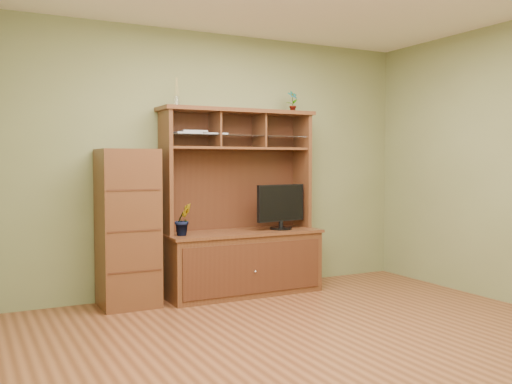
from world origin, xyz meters
TOP-DOWN VIEW (x-y plane):
  - room at (0.00, 0.00)m, footprint 4.54×4.04m
  - media_hutch at (0.14, 1.73)m, footprint 1.66×0.61m
  - monitor at (0.57, 1.65)m, footprint 0.60×0.23m
  - orchid_plant at (-0.52, 1.65)m, footprint 0.19×0.17m
  - top_plant at (0.80, 1.80)m, footprint 0.13×0.10m
  - reed_diffuser at (-0.52, 1.80)m, footprint 0.06×0.06m
  - magazines at (-0.30, 1.80)m, footprint 0.54×0.22m
  - side_cabinet at (-1.03, 1.74)m, footprint 0.53×0.48m

SIDE VIEW (x-z plane):
  - media_hutch at x=0.14m, z-range -0.43..1.47m
  - side_cabinet at x=-1.03m, z-range 0.00..1.48m
  - orchid_plant at x=-0.52m, z-range 0.65..0.96m
  - monitor at x=0.57m, z-range 0.66..1.14m
  - room at x=0.00m, z-range -0.02..2.72m
  - magazines at x=-0.30m, z-range 1.63..1.67m
  - reed_diffuser at x=-0.52m, z-range 1.87..2.15m
  - top_plant at x=0.80m, z-range 1.90..2.13m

